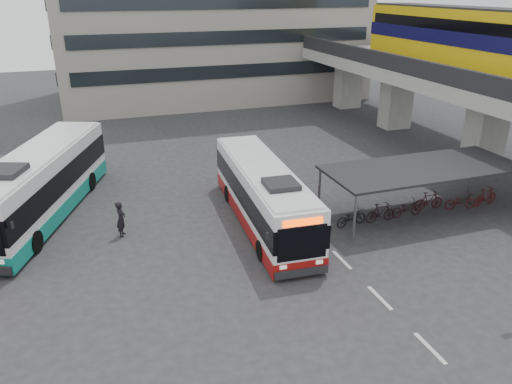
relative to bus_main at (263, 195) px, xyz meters
name	(u,v)px	position (x,y,z in m)	size (l,w,h in m)	color
ground	(288,270)	(-0.53, -4.54, -1.49)	(120.00, 120.00, 0.00)	#28282B
viaduct	(461,62)	(16.47, 6.64, 4.74)	(8.00, 32.00, 9.68)	gray
bike_shelter	(420,187)	(7.94, -1.54, -0.05)	(10.00, 4.00, 2.54)	#595B60
road_markings	(380,298)	(1.97, -7.54, -1.49)	(0.15, 7.60, 0.01)	beige
bus_main	(263,195)	(0.00, 0.00, 0.00)	(3.07, 11.02, 3.22)	white
bus_teal	(41,184)	(-10.25, 4.60, 0.19)	(6.82, 12.42, 3.63)	white
pedestrian	(121,219)	(-6.72, 0.90, -0.63)	(0.63, 0.41, 1.73)	black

